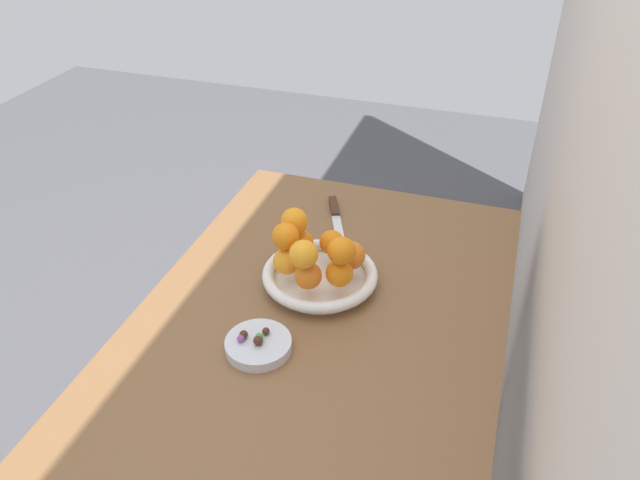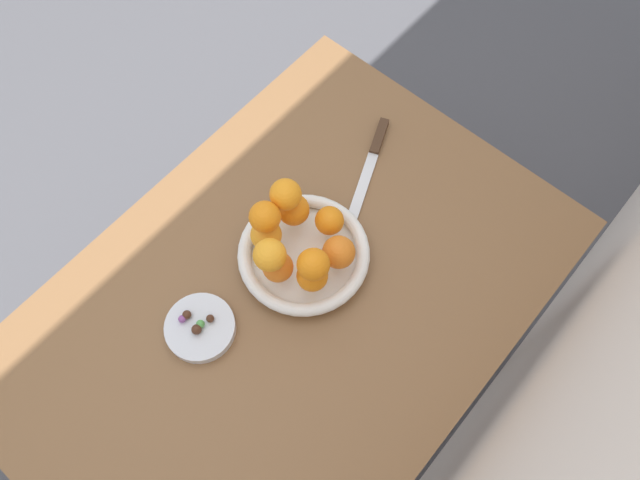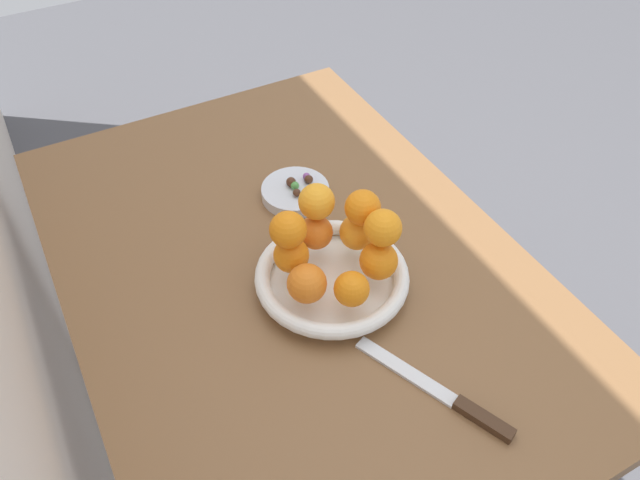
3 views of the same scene
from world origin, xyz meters
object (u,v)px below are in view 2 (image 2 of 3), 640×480
object	(u,v)px
dining_table	(290,314)
orange_8	(286,195)
orange_4	(312,276)
candy_ball_0	(197,329)
orange_2	(266,235)
fruit_bowl	(304,254)
candy_ball_2	(187,315)
orange_3	(278,267)
candy_ball_3	(200,324)
candy_ball_4	(210,319)
knife	(371,160)
orange_1	(294,210)
orange_7	(270,255)
orange_5	(339,252)
orange_0	(329,221)
candy_ball_1	(182,319)
orange_9	(313,265)
candy_dish	(200,328)
orange_6	(265,217)

from	to	relation	value
dining_table	orange_8	distance (m)	0.27
orange_4	candy_ball_0	distance (m)	0.23
orange_2	orange_4	bearing A→B (deg)	87.36
fruit_bowl	candy_ball_2	bearing A→B (deg)	-18.70
orange_3	candy_ball_3	bearing A→B (deg)	-14.64
candy_ball_4	knife	distance (m)	0.48
orange_1	orange_7	distance (m)	0.14
orange_3	orange_5	world-z (taller)	orange_5
orange_0	candy_ball_1	size ratio (longest dim) A/B	3.83
orange_0	candy_ball_4	xyz separation A→B (m)	(0.28, -0.05, -0.04)
candy_ball_0	candy_ball_4	distance (m)	0.03
candy_ball_1	orange_5	bearing A→B (deg)	152.75
dining_table	orange_9	distance (m)	0.22
orange_1	knife	world-z (taller)	orange_1
dining_table	orange_7	xyz separation A→B (m)	(-0.01, -0.04, 0.22)
candy_ball_2	orange_7	bearing A→B (deg)	156.99
orange_5	candy_ball_3	distance (m)	0.29
orange_3	orange_4	size ratio (longest dim) A/B	0.99
orange_7	orange_8	distance (m)	0.12
fruit_bowl	orange_9	size ratio (longest dim) A/B	4.32
candy_dish	orange_5	size ratio (longest dim) A/B	2.08
dining_table	orange_5	bearing A→B (deg)	166.11
orange_4	orange_8	world-z (taller)	orange_8
candy_dish	orange_0	xyz separation A→B (m)	(-0.31, 0.05, 0.06)
orange_3	orange_5	distance (m)	0.12
orange_0	knife	distance (m)	0.21
orange_4	candy_ball_2	xyz separation A→B (m)	(0.20, -0.14, -0.04)
dining_table	candy_ball_0	distance (m)	0.21
orange_1	candy_ball_4	xyz separation A→B (m)	(0.25, 0.02, -0.04)
orange_6	orange_9	distance (m)	0.13
orange_3	candy_ball_2	size ratio (longest dim) A/B	3.45
candy_dish	orange_7	distance (m)	0.20
fruit_bowl	orange_5	size ratio (longest dim) A/B	4.08
orange_0	orange_8	bearing A→B (deg)	-63.61
fruit_bowl	orange_0	distance (m)	0.08
orange_0	candy_ball_1	bearing A→B (deg)	-15.14
orange_2	orange_3	world-z (taller)	orange_2
orange_2	fruit_bowl	bearing A→B (deg)	115.94
orange_3	orange_9	distance (m)	0.09
orange_8	orange_0	bearing A→B (deg)	116.39
orange_3	orange_8	bearing A→B (deg)	-146.26
orange_0	orange_9	bearing A→B (deg)	26.56
orange_7	orange_9	distance (m)	0.08
orange_2	orange_5	xyz separation A→B (m)	(-0.06, 0.13, 0.00)
fruit_bowl	orange_0	size ratio (longest dim) A/B	4.56
orange_3	candy_ball_0	size ratio (longest dim) A/B	3.06
orange_1	orange_3	xyz separation A→B (m)	(0.11, 0.06, -0.00)
orange_3	orange_9	size ratio (longest dim) A/B	0.98
fruit_bowl	orange_4	world-z (taller)	orange_4
fruit_bowl	candy_ball_0	distance (m)	0.25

